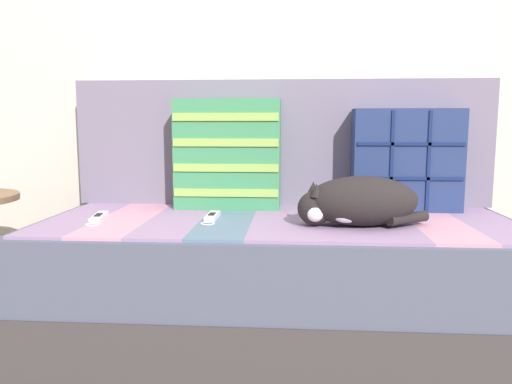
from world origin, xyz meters
name	(u,v)px	position (x,y,z in m)	size (l,w,h in m)	color
ground_plane	(277,355)	(0.00, 0.00, 0.00)	(14.00, 14.00, 0.00)	#7A6651
wall_behind	(283,11)	(0.00, 0.58, 1.25)	(6.00, 0.06, 2.50)	beige
couch	(278,279)	(0.00, 0.15, 0.22)	(1.71, 0.80, 0.45)	#3D3838
sofa_backrest	(281,143)	(0.00, 0.48, 0.70)	(1.68, 0.14, 0.51)	slate
throw_pillow_quilted	(406,160)	(0.48, 0.33, 0.64)	(0.41, 0.14, 0.39)	navy
throw_pillow_striped	(228,154)	(-0.21, 0.33, 0.66)	(0.41, 0.14, 0.42)	#3D8956
sleeping_cat	(357,202)	(0.26, 0.01, 0.53)	(0.43, 0.25, 0.16)	black
game_remote_near	(99,218)	(-0.62, 0.05, 0.46)	(0.08, 0.21, 0.02)	white
game_remote_far	(212,217)	(-0.23, 0.09, 0.46)	(0.05, 0.19, 0.02)	white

